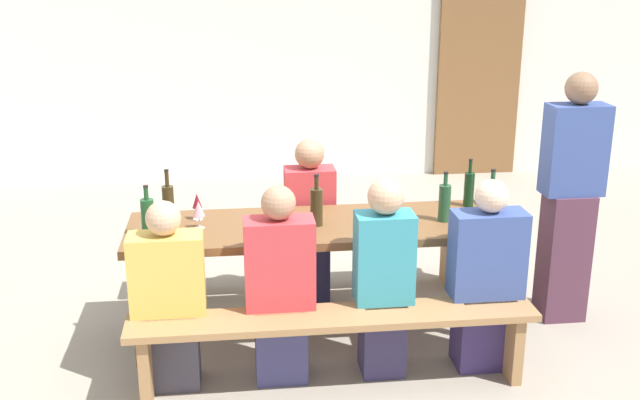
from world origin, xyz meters
The scene contains 20 objects.
ground_plane centered at (0.00, 0.00, 0.00)m, with size 24.00×24.00×0.00m, color gray.
back_wall centered at (0.00, 3.72, 1.60)m, with size 14.00×0.20×3.20m, color silver.
wooden_door centered at (2.15, 3.58, 1.05)m, with size 0.90×0.06×2.10m, color brown.
tasting_table centered at (0.00, 0.00, 0.67)m, with size 2.35×0.70×0.75m.
bench_near centered at (0.00, -0.65, 0.36)m, with size 2.25×0.30×0.45m.
bench_far centered at (0.00, 0.65, 0.36)m, with size 2.25×0.30×0.45m.
wine_bottle_0 centered at (-1.02, -0.10, 0.87)m, with size 0.08×0.08×0.31m.
wine_bottle_1 centered at (0.77, -0.05, 0.87)m, with size 0.07×0.07×0.32m.
wine_bottle_2 centered at (1.01, 0.22, 0.87)m, with size 0.07×0.07×0.32m.
wine_bottle_3 centered at (1.04, -0.13, 0.88)m, with size 0.08×0.08×0.34m.
wine_bottle_4 centered at (-0.03, -0.03, 0.87)m, with size 0.08×0.08×0.32m.
wine_bottle_5 centered at (-0.92, 0.12, 0.88)m, with size 0.07×0.07×0.34m.
wine_glass_0 centered at (-0.73, -0.01, 0.87)m, with size 0.08×0.08×0.17m.
wine_glass_1 centered at (-0.75, 0.16, 0.87)m, with size 0.06×0.06×0.17m.
seated_guest_near_0 centered at (-0.90, -0.50, 0.51)m, with size 0.40×0.24×1.09m.
seated_guest_near_1 centered at (-0.28, -0.50, 0.54)m, with size 0.39×0.24×1.15m.
seated_guest_near_2 centered at (0.30, -0.50, 0.57)m, with size 0.33×0.24×1.17m.
seated_guest_near_3 centered at (0.90, -0.50, 0.53)m, with size 0.42×0.24×1.14m.
seated_guest_far_0 centered at (-0.01, 0.50, 0.56)m, with size 0.34×0.24×1.16m.
standing_host centered at (1.63, 0.06, 0.80)m, with size 0.38×0.24×1.64m.
Camera 1 is at (-0.53, -4.42, 2.33)m, focal length 43.12 mm.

